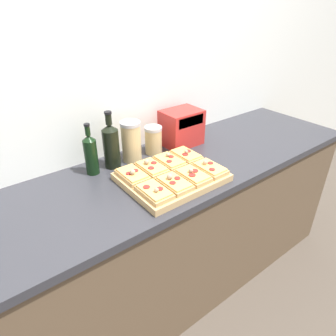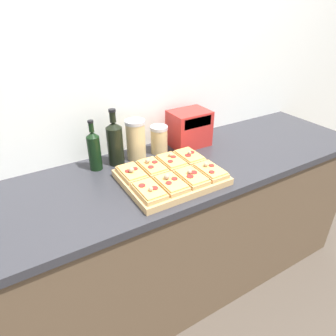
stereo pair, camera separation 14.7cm
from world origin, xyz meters
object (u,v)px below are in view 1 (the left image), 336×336
grain_jar_tall (131,141)px  toaster_oven (181,127)px  cutting_board (172,177)px  grain_jar_short (153,140)px  wine_bottle (111,145)px  olive_oil_bottle (91,154)px

grain_jar_tall → toaster_oven: bearing=-0.1°
cutting_board → toaster_oven: (0.31, 0.30, 0.09)m
grain_jar_tall → grain_jar_short: bearing=0.0°
cutting_board → grain_jar_tall: size_ratio=2.10×
grain_jar_short → grain_jar_tall: bearing=180.0°
grain_jar_tall → toaster_oven: (0.35, -0.00, -0.01)m
cutting_board → grain_jar_short: 0.32m
grain_jar_tall → toaster_oven: grain_jar_tall is taller
wine_bottle → toaster_oven: size_ratio=1.20×
wine_bottle → grain_jar_tall: bearing=0.0°
olive_oil_bottle → grain_jar_tall: size_ratio=1.20×
grain_jar_tall → cutting_board: bearing=-82.0°
wine_bottle → grain_jar_short: size_ratio=1.90×
cutting_board → grain_jar_short: size_ratio=2.94×
grain_jar_short → toaster_oven: (0.21, -0.00, 0.03)m
grain_jar_short → toaster_oven: 0.21m
wine_bottle → grain_jar_short: bearing=0.0°
wine_bottle → grain_jar_short: (0.26, 0.00, -0.04)m
cutting_board → grain_jar_tall: 0.32m
cutting_board → toaster_oven: toaster_oven is taller
olive_oil_bottle → wine_bottle: (0.11, 0.00, 0.01)m
wine_bottle → toaster_oven: (0.47, -0.00, -0.02)m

